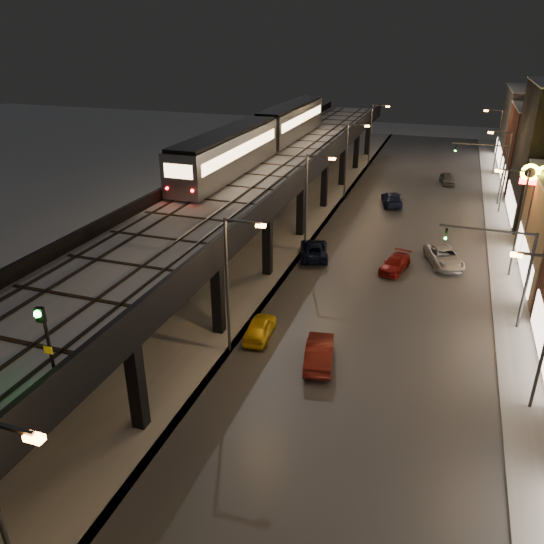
% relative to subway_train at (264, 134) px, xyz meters
% --- Properties ---
extents(ground, '(220.00, 220.00, 0.00)m').
position_rel_subway_train_xyz_m(ground, '(8.50, -41.76, -8.54)').
color(ground, silver).
extents(road_surface, '(17.00, 120.00, 0.06)m').
position_rel_subway_train_xyz_m(road_surface, '(16.00, -6.76, -8.51)').
color(road_surface, '#46474D').
rests_on(road_surface, ground).
extents(sidewalk_right, '(4.00, 120.00, 0.14)m').
position_rel_subway_train_xyz_m(sidewalk_right, '(26.00, -6.76, -8.47)').
color(sidewalk_right, '#9FA1A8').
rests_on(sidewalk_right, ground).
extents(under_viaduct_pavement, '(11.00, 120.00, 0.06)m').
position_rel_subway_train_xyz_m(under_viaduct_pavement, '(2.50, -6.76, -8.51)').
color(under_viaduct_pavement, '#9FA1A8').
rests_on(under_viaduct_pavement, ground).
extents(elevated_viaduct, '(9.00, 100.00, 6.30)m').
position_rel_subway_train_xyz_m(elevated_viaduct, '(2.50, -9.92, -2.93)').
color(elevated_viaduct, black).
rests_on(elevated_viaduct, ground).
extents(viaduct_trackbed, '(8.40, 100.00, 0.32)m').
position_rel_subway_train_xyz_m(viaduct_trackbed, '(2.49, -9.79, -2.16)').
color(viaduct_trackbed, '#B2B7C1').
rests_on(viaduct_trackbed, elevated_viaduct).
extents(viaduct_parapet_streetside, '(0.30, 100.00, 1.10)m').
position_rel_subway_train_xyz_m(viaduct_parapet_streetside, '(6.85, -9.76, -1.69)').
color(viaduct_parapet_streetside, black).
rests_on(viaduct_parapet_streetside, elevated_viaduct).
extents(viaduct_parapet_far, '(0.30, 100.00, 1.10)m').
position_rel_subway_train_xyz_m(viaduct_parapet_far, '(-1.85, -9.76, -1.69)').
color(viaduct_parapet_far, black).
rests_on(viaduct_parapet_far, elevated_viaduct).
extents(streetlight_left_0, '(2.57, 0.28, 9.00)m').
position_rel_subway_train_xyz_m(streetlight_left_0, '(8.07, -46.76, -3.31)').
color(streetlight_left_0, '#38383A').
rests_on(streetlight_left_0, ground).
extents(streetlight_left_1, '(2.57, 0.28, 9.00)m').
position_rel_subway_train_xyz_m(streetlight_left_1, '(8.07, -28.76, -3.31)').
color(streetlight_left_1, '#38383A').
rests_on(streetlight_left_1, ground).
extents(streetlight_right_1, '(2.56, 0.28, 9.00)m').
position_rel_subway_train_xyz_m(streetlight_right_1, '(25.23, -28.76, -3.31)').
color(streetlight_right_1, '#38383A').
rests_on(streetlight_right_1, ground).
extents(streetlight_left_2, '(2.57, 0.28, 9.00)m').
position_rel_subway_train_xyz_m(streetlight_left_2, '(8.07, -10.76, -3.31)').
color(streetlight_left_2, '#38383A').
rests_on(streetlight_left_2, ground).
extents(streetlight_right_2, '(2.56, 0.28, 9.00)m').
position_rel_subway_train_xyz_m(streetlight_right_2, '(25.23, -10.76, -3.31)').
color(streetlight_right_2, '#38383A').
rests_on(streetlight_right_2, ground).
extents(streetlight_left_3, '(2.57, 0.28, 9.00)m').
position_rel_subway_train_xyz_m(streetlight_left_3, '(8.07, 7.24, -3.31)').
color(streetlight_left_3, '#38383A').
rests_on(streetlight_left_3, ground).
extents(streetlight_right_3, '(2.56, 0.28, 9.00)m').
position_rel_subway_train_xyz_m(streetlight_right_3, '(25.23, 7.24, -3.31)').
color(streetlight_right_3, '#38383A').
rests_on(streetlight_right_3, ground).
extents(streetlight_left_4, '(2.57, 0.28, 9.00)m').
position_rel_subway_train_xyz_m(streetlight_left_4, '(8.07, 25.24, -3.31)').
color(streetlight_left_4, '#38383A').
rests_on(streetlight_left_4, ground).
extents(streetlight_right_4, '(2.56, 0.28, 9.00)m').
position_rel_subway_train_xyz_m(streetlight_right_4, '(25.23, 25.24, -3.31)').
color(streetlight_right_4, '#38383A').
rests_on(streetlight_right_4, ground).
extents(traffic_light_rig_a, '(6.10, 0.34, 7.00)m').
position_rel_subway_train_xyz_m(traffic_light_rig_a, '(24.34, -19.76, -4.05)').
color(traffic_light_rig_a, '#38383A').
rests_on(traffic_light_rig_a, ground).
extents(traffic_light_rig_b, '(6.10, 0.34, 7.00)m').
position_rel_subway_train_xyz_m(traffic_light_rig_b, '(24.34, 10.24, -4.05)').
color(traffic_light_rig_b, '#38383A').
rests_on(traffic_light_rig_b, ground).
extents(subway_train, '(3.24, 39.45, 3.87)m').
position_rel_subway_train_xyz_m(subway_train, '(0.00, 0.00, 0.00)').
color(subway_train, gray).
rests_on(subway_train, viaduct_trackbed).
extents(rail_signal, '(0.36, 0.44, 3.13)m').
position_rel_subway_train_xyz_m(rail_signal, '(6.40, -42.09, 0.30)').
color(rail_signal, black).
rests_on(rail_signal, viaduct_trackbed).
extents(car_taxi, '(2.03, 4.20, 1.38)m').
position_rel_subway_train_xyz_m(car_taxi, '(9.06, -26.55, -7.85)').
color(car_taxi, yellow).
rests_on(car_taxi, ground).
extents(car_near_white, '(2.41, 4.86, 1.53)m').
position_rel_subway_train_xyz_m(car_near_white, '(13.57, -28.25, -7.78)').
color(car_near_white, maroon).
rests_on(car_near_white, ground).
extents(car_mid_silver, '(3.70, 5.62, 1.44)m').
position_rel_subway_train_xyz_m(car_mid_silver, '(9.00, -12.03, -7.83)').
color(car_mid_silver, black).
rests_on(car_mid_silver, ground).
extents(car_mid_dark, '(3.22, 5.55, 1.51)m').
position_rel_subway_train_xyz_m(car_mid_dark, '(13.67, 6.19, -7.79)').
color(car_mid_dark, '#171E42').
rests_on(car_mid_dark, ground).
extents(car_onc_dark, '(4.05, 5.79, 1.47)m').
position_rel_subway_train_xyz_m(car_onc_dark, '(20.20, -10.09, -7.81)').
color(car_onc_dark, silver).
rests_on(car_onc_dark, ground).
extents(car_onc_white, '(2.60, 4.55, 1.24)m').
position_rel_subway_train_xyz_m(car_onc_white, '(16.32, -12.72, -7.92)').
color(car_onc_white, maroon).
rests_on(car_onc_white, ground).
extents(car_onc_red, '(2.38, 4.28, 1.38)m').
position_rel_subway_train_xyz_m(car_onc_red, '(19.52, 18.10, -7.85)').
color(car_onc_red, '#5A5A5B').
rests_on(car_onc_red, ground).
extents(sign_mcdonalds, '(2.63, 0.30, 8.93)m').
position_rel_subway_train_xyz_m(sign_mcdonalds, '(26.50, -8.04, -1.44)').
color(sign_mcdonalds, '#38383A').
rests_on(sign_mcdonalds, ground).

